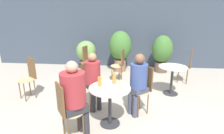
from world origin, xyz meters
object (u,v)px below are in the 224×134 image
Objects in this scene: cafe_table_far at (172,73)px; bistro_chair_0 at (143,86)px; potted_plant_1 at (120,48)px; bistro_chair_2 at (66,107)px; bistro_chair_4 at (120,63)px; potted_plant_0 at (86,53)px; potted_plant_2 at (162,51)px; cafe_table_near at (110,96)px; bistro_chair_3 at (87,58)px; bistro_chair_5 at (188,64)px; beer_glass_2 at (103,86)px; seated_person_1 at (93,76)px; beer_glass_0 at (114,79)px; beer_glass_1 at (100,82)px; seated_person_0 at (138,79)px; bistro_chair_1 at (90,81)px; seated_person_2 at (75,94)px; bistro_chair_6 at (29,75)px; beer_glass_3 at (119,86)px.

bistro_chair_0 reaches higher than cafe_table_far.
bistro_chair_0 is at bearing -77.44° from potted_plant_1.
bistro_chair_2 is at bearing -136.73° from cafe_table_far.
bistro_chair_4 is 0.92× the size of potted_plant_0.
cafe_table_far is 0.57× the size of potted_plant_2.
cafe_table_near is at bearing -134.66° from cafe_table_far.
bistro_chair_5 is at bearing -83.64° from bistro_chair_3.
potted_plant_0 reaches higher than bistro_chair_2.
cafe_table_far is 2.23m from potted_plant_1.
bistro_chair_4 is (-1.32, 0.74, 0.04)m from cafe_table_far.
potted_plant_1 is (0.11, 3.31, 0.03)m from beer_glass_2.
seated_person_1 is 0.56m from beer_glass_0.
cafe_table_far is 2.65m from bistro_chair_3.
beer_glass_0 reaches higher than beer_glass_2.
beer_glass_1 is at bearing -117.42° from potted_plant_2.
bistro_chair_1 is at bearing -140.88° from seated_person_0.
cafe_table_near is 0.60× the size of seated_person_1.
beer_glass_2 is at bearing -117.75° from cafe_table_near.
bistro_chair_4 is 1.92m from bistro_chair_5.
beer_glass_1 is 0.93× the size of beer_glass_2.
potted_plant_2 is (1.53, 3.35, -0.09)m from beer_glass_2.
seated_person_2 is at bearing -134.92° from seated_person_1.
seated_person_2 is at bearing -134.64° from beer_glass_0.
bistro_chair_5 is at bearing -81.72° from seated_person_2.
potted_plant_0 is at bearing 68.40° from seated_person_1.
bistro_chair_6 is 2.18m from beer_glass_2.
beer_glass_1 is at bearing 8.30° from bistro_chair_6.
potted_plant_0 is (-0.18, 0.60, 0.03)m from bistro_chair_3.
bistro_chair_4 is at bearing 150.71° from cafe_table_far.
beer_glass_2 is at bearing -148.46° from bistro_chair_3.
bistro_chair_3 and bistro_chair_6 have the same top height.
seated_person_0 is at bearing -131.21° from cafe_table_far.
potted_plant_1 is (-0.48, 2.75, 0.09)m from seated_person_0.
potted_plant_1 is at bearing 128.06° from cafe_table_far.
bistro_chair_6 is (-2.60, 0.41, 0.00)m from bistro_chair_0.
bistro_chair_6 is 0.78× the size of seated_person_0.
bistro_chair_1 is 1.00× the size of bistro_chair_5.
beer_glass_0 is at bearing 27.46° from beer_glass_1.
cafe_table_far is 0.74× the size of bistro_chair_1.
bistro_chair_1 is at bearing -39.05° from seated_person_2.
bistro_chair_4 is at bearing -98.99° from bistro_chair_3.
beer_glass_0 reaches higher than beer_glass_3.
potted_plant_0 is at bearing -89.06° from bistro_chair_5.
beer_glass_1 is 3.10m from potted_plant_1.
bistro_chair_3 is 1.00× the size of bistro_chair_4.
cafe_table_near is 0.66m from seated_person_1.
bistro_chair_0 is at bearing 24.31° from bistro_chair_6.
bistro_chair_1 is at bearing -126.77° from potted_plant_2.
beer_glass_1 is at bearing -103.36° from seated_person_1.
seated_person_0 is (-0.11, -0.09, 0.16)m from bistro_chair_0.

